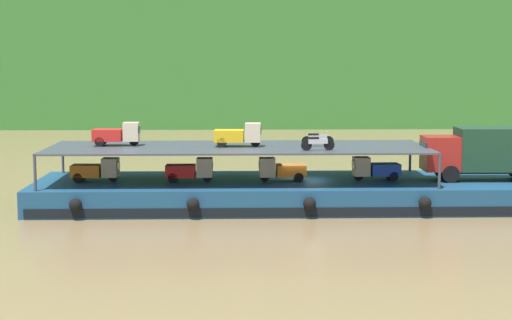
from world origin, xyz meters
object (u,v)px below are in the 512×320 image
(motorcycle_upper_centre, at_px, (317,139))
(mini_truck_upper_stern, at_px, (117,134))
(mini_truck_lower_stern, at_px, (96,170))
(mini_truck_lower_fore, at_px, (375,169))
(motorcycle_upper_port, at_px, (317,143))
(cargo_barge, at_px, (302,193))
(mini_truck_lower_mid, at_px, (281,169))
(mini_truck_upper_mid, at_px, (239,135))
(covered_lorry, at_px, (485,152))
(mini_truck_lower_aft, at_px, (190,170))

(motorcycle_upper_centre, bearing_deg, mini_truck_upper_stern, 176.62)
(mini_truck_lower_stern, distance_m, mini_truck_lower_fore, 16.35)
(motorcycle_upper_port, bearing_deg, mini_truck_lower_stern, 170.90)
(cargo_barge, xyz_separation_m, mini_truck_lower_mid, (-1.28, -0.39, 1.44))
(mini_truck_upper_mid, relative_size, motorcycle_upper_port, 1.47)
(mini_truck_lower_stern, bearing_deg, motorcycle_upper_centre, 1.01)
(mini_truck_lower_stern, bearing_deg, motorcycle_upper_port, -9.10)
(covered_lorry, relative_size, mini_truck_lower_aft, 2.86)
(mini_truck_lower_stern, xyz_separation_m, mini_truck_lower_fore, (16.35, 0.03, 0.00))
(mini_truck_lower_stern, relative_size, motorcycle_upper_port, 1.47)
(cargo_barge, distance_m, mini_truck_upper_mid, 5.10)
(covered_lorry, height_order, mini_truck_lower_aft, covered_lorry)
(mini_truck_lower_mid, bearing_deg, mini_truck_upper_mid, 171.07)
(mini_truck_lower_mid, xyz_separation_m, mini_truck_upper_mid, (-2.49, 0.39, 2.00))
(mini_truck_lower_aft, relative_size, mini_truck_upper_mid, 0.99)
(covered_lorry, xyz_separation_m, motorcycle_upper_port, (-10.06, -1.89, 0.74))
(mini_truck_lower_fore, distance_m, mini_truck_upper_stern, 15.37)
(mini_truck_lower_fore, bearing_deg, cargo_barge, 177.77)
(covered_lorry, bearing_deg, motorcycle_upper_port, -169.37)
(mini_truck_lower_stern, xyz_separation_m, motorcycle_upper_port, (12.70, -2.03, 1.74))
(covered_lorry, height_order, mini_truck_lower_stern, covered_lorry)
(mini_truck_lower_fore, bearing_deg, covered_lorry, -1.59)
(mini_truck_lower_fore, relative_size, mini_truck_upper_stern, 1.01)
(mini_truck_lower_aft, height_order, mini_truck_upper_stern, mini_truck_upper_stern)
(mini_truck_upper_stern, xyz_separation_m, motorcycle_upper_port, (11.56, -2.96, -0.26))
(covered_lorry, bearing_deg, motorcycle_upper_centre, 177.84)
(covered_lorry, height_order, mini_truck_lower_mid, covered_lorry)
(mini_truck_upper_stern, bearing_deg, motorcycle_upper_port, -14.35)
(covered_lorry, distance_m, mini_truck_lower_stern, 22.78)
(cargo_barge, bearing_deg, motorcycle_upper_centre, 1.81)
(mini_truck_lower_aft, height_order, mini_truck_lower_mid, same)
(mini_truck_lower_mid, relative_size, motorcycle_upper_centre, 1.45)
(mini_truck_lower_aft, relative_size, motorcycle_upper_port, 1.45)
(mini_truck_upper_stern, relative_size, motorcycle_upper_port, 1.45)
(mini_truck_upper_stern, bearing_deg, cargo_barge, -3.79)
(covered_lorry, xyz_separation_m, mini_truck_lower_mid, (-11.96, -0.04, -1.00))
(covered_lorry, height_order, mini_truck_upper_mid, mini_truck_upper_mid)
(cargo_barge, xyz_separation_m, motorcycle_upper_port, (0.62, -2.23, 3.18))
(motorcycle_upper_centre, bearing_deg, cargo_barge, -178.19)
(cargo_barge, relative_size, mini_truck_lower_aft, 11.35)
(motorcycle_upper_port, xyz_separation_m, motorcycle_upper_centre, (0.23, 2.26, 0.00))
(mini_truck_lower_stern, xyz_separation_m, mini_truck_lower_aft, (5.48, -0.18, 0.00))
(mini_truck_upper_mid, bearing_deg, mini_truck_upper_stern, 174.25)
(cargo_barge, relative_size, covered_lorry, 3.97)
(mini_truck_lower_mid, height_order, mini_truck_upper_mid, mini_truck_upper_mid)
(mini_truck_lower_stern, xyz_separation_m, motorcycle_upper_centre, (12.93, 0.23, 1.74))
(mini_truck_lower_aft, bearing_deg, motorcycle_upper_centre, 3.13)
(mini_truck_lower_stern, xyz_separation_m, mini_truck_upper_stern, (1.14, 0.92, 2.00))
(mini_truck_lower_mid, xyz_separation_m, mini_truck_upper_stern, (-9.66, 1.11, 2.00))
(covered_lorry, xyz_separation_m, mini_truck_upper_mid, (-14.45, 0.35, 1.00))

